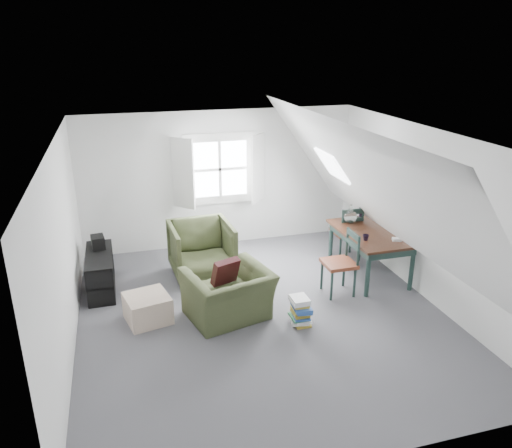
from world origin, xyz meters
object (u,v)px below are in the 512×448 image
object	(u,v)px
armchair_far	(203,274)
media_shelf	(101,275)
armchair_near	(229,317)
dining_table	(370,238)
dining_chair_near	(341,262)
magazine_stack	(300,311)
ottoman	(148,308)
dining_chair_far	(347,231)

from	to	relation	value
armchair_far	media_shelf	world-z (taller)	media_shelf
armchair_near	dining_table	size ratio (longest dim) A/B	0.72
dining_table	dining_chair_near	bearing A→B (deg)	-149.47
armchair_near	media_shelf	xyz separation A→B (m)	(-1.70, 1.31, 0.27)
dining_table	magazine_stack	distance (m)	2.02
dining_chair_near	ottoman	bearing A→B (deg)	-72.07
ottoman	dining_chair_near	xyz separation A→B (m)	(2.89, 0.02, 0.32)
dining_chair_near	dining_table	bearing A→B (deg)	140.20
armchair_near	magazine_stack	size ratio (longest dim) A/B	2.78
dining_table	dining_chair_far	world-z (taller)	dining_chair_far
armchair_near	dining_chair_far	xyz separation A→B (m)	(2.44, 1.38, 0.51)
armchair_near	ottoman	size ratio (longest dim) A/B	1.93
armchair_near	dining_table	world-z (taller)	dining_table
armchair_near	dining_chair_far	bearing A→B (deg)	-164.94
armchair_near	media_shelf	distance (m)	2.17
dining_table	dining_chair_far	bearing A→B (deg)	93.62
dining_table	media_shelf	size ratio (longest dim) A/B	1.29
dining_chair_near	media_shelf	bearing A→B (deg)	-89.33
armchair_far	dining_chair_near	xyz separation A→B (m)	(1.91, -1.18, 0.51)
dining_chair_far	magazine_stack	world-z (taller)	dining_chair_far
dining_chair_near	magazine_stack	world-z (taller)	dining_chair_near
ottoman	magazine_stack	size ratio (longest dim) A/B	1.44
armchair_near	dining_table	xyz separation A→B (m)	(2.51, 0.70, 0.65)
armchair_far	dining_chair_near	bearing A→B (deg)	-35.06
dining_chair_far	dining_table	bearing A→B (deg)	87.84
armchair_near	dining_chair_near	bearing A→B (deg)	173.40
dining_chair_far	magazine_stack	xyz separation A→B (m)	(-1.54, -1.81, -0.31)
dining_chair_near	magazine_stack	xyz separation A→B (m)	(-0.90, -0.68, -0.31)
ottoman	dining_chair_near	world-z (taller)	dining_chair_near
ottoman	dining_chair_far	xyz separation A→B (m)	(3.53, 1.15, 0.32)
ottoman	media_shelf	distance (m)	1.25
armchair_near	armchair_far	world-z (taller)	armchair_far
armchair_far	media_shelf	xyz separation A→B (m)	(-1.59, -0.12, 0.27)
dining_chair_far	media_shelf	bearing A→B (deg)	-6.94
dining_table	dining_chair_near	distance (m)	0.85
ottoman	dining_chair_far	bearing A→B (deg)	18.08
armchair_far	magazine_stack	xyz separation A→B (m)	(1.01, -1.86, 0.20)
armchair_near	ottoman	distance (m)	1.13
armchair_far	media_shelf	size ratio (longest dim) A/B	0.85
ottoman	magazine_stack	world-z (taller)	magazine_stack
dining_chair_near	media_shelf	world-z (taller)	dining_chair_near
armchair_near	dining_chair_far	size ratio (longest dim) A/B	1.11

